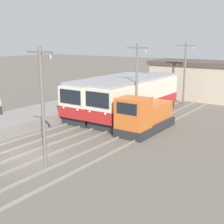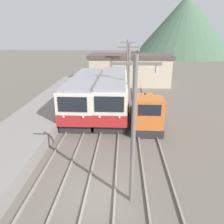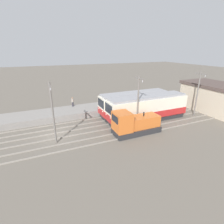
{
  "view_description": "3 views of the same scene",
  "coord_description": "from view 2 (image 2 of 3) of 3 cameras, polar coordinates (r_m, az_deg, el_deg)",
  "views": [
    {
      "loc": [
        14.76,
        -12.12,
        7.24
      ],
      "look_at": [
        1.16,
        7.57,
        1.63
      ],
      "focal_mm": 50.0,
      "sensor_mm": 36.0,
      "label": 1
    },
    {
      "loc": [
        1.23,
        -8.71,
        7.65
      ],
      "look_at": [
        0.37,
        7.71,
        1.72
      ],
      "focal_mm": 35.0,
      "sensor_mm": 36.0,
      "label": 2
    },
    {
      "loc": [
        20.23,
        -1.37,
        10.0
      ],
      "look_at": [
        -0.77,
        7.85,
        1.69
      ],
      "focal_mm": 28.0,
      "sensor_mm": 36.0,
      "label": 3
    }
  ],
  "objects": [
    {
      "name": "shunting_locomotive",
      "position": [
        19.08,
        8.75,
        -0.13
      ],
      "size": [
        2.4,
        6.03,
        3.0
      ],
      "color": "#28282B",
      "rests_on": "ground"
    },
    {
      "name": "station_building",
      "position": [
        35.13,
        4.67,
        11.07
      ],
      "size": [
        12.6,
        6.3,
        4.61
      ],
      "color": "beige",
      "rests_on": "ground"
    },
    {
      "name": "mountain_backdrop",
      "position": [
        85.27,
        18.48,
        20.48
      ],
      "size": [
        35.33,
        35.33,
        19.99
      ],
      "color": "#47664C",
      "rests_on": "ground"
    },
    {
      "name": "commuter_train_center",
      "position": [
        22.59,
        0.29,
        4.64
      ],
      "size": [
        2.84,
        12.41,
        3.72
      ],
      "color": "#28282B",
      "rests_on": "ground"
    },
    {
      "name": "catenary_mast_near",
      "position": [
        9.43,
        5.66,
        -4.55
      ],
      "size": [
        2.0,
        0.2,
        6.9
      ],
      "color": "slate",
      "rests_on": "ground"
    },
    {
      "name": "commuter_train_left",
      "position": [
        22.4,
        -6.97,
        4.28
      ],
      "size": [
        2.84,
        11.44,
        3.65
      ],
      "color": "#28282B",
      "rests_on": "ground"
    },
    {
      "name": "track_right",
      "position": [
        11.72,
        12.81,
        -21.07
      ],
      "size": [
        1.54,
        60.0,
        0.14
      ],
      "color": "gray",
      "rests_on": "ground"
    },
    {
      "name": "catenary_mast_far",
      "position": [
        29.97,
        3.98,
        12.36
      ],
      "size": [
        2.0,
        0.2,
        6.9
      ],
      "color": "slate",
      "rests_on": "ground"
    },
    {
      "name": "ground_plane",
      "position": [
        11.66,
        -4.07,
        -21.22
      ],
      "size": [
        200.0,
        200.0,
        0.0
      ],
      "primitive_type": "plane",
      "color": "#665E54"
    },
    {
      "name": "track_center",
      "position": [
        11.59,
        -3.03,
        -21.02
      ],
      "size": [
        1.54,
        60.0,
        0.14
      ],
      "color": "gray",
      "rests_on": "ground"
    },
    {
      "name": "track_left",
      "position": [
        12.17,
        -17.1,
        -19.74
      ],
      "size": [
        1.54,
        60.0,
        0.14
      ],
      "color": "gray",
      "rests_on": "ground"
    },
    {
      "name": "catenary_mast_mid",
      "position": [
        19.55,
        4.39,
        8.34
      ],
      "size": [
        2.0,
        0.2,
        6.9
      ],
      "color": "slate",
      "rests_on": "ground"
    }
  ]
}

